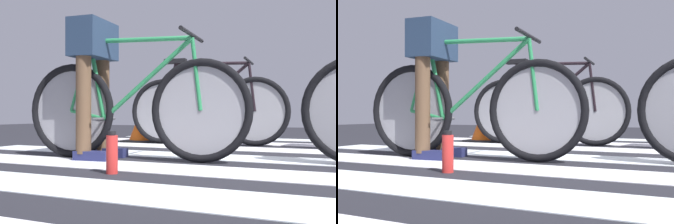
% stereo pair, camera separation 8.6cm
% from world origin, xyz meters
% --- Properties ---
extents(ground, '(18.00, 14.00, 0.02)m').
position_xyz_m(ground, '(0.00, 0.00, 0.01)').
color(ground, '#24242B').
extents(crosswalk_markings, '(5.40, 5.01, 0.00)m').
position_xyz_m(crosswalk_markings, '(-0.02, 0.05, 0.02)').
color(crosswalk_markings, white).
rests_on(crosswalk_markings, ground).
extents(bicycle_1_of_4, '(1.73, 0.52, 0.93)m').
position_xyz_m(bicycle_1_of_4, '(-0.96, -0.40, 0.41)').
color(bicycle_1_of_4, black).
rests_on(bicycle_1_of_4, ground).
extents(cyclist_1_of_4, '(0.35, 0.43, 1.03)m').
position_xyz_m(cyclist_1_of_4, '(-1.27, -0.43, 0.69)').
color(cyclist_1_of_4, brown).
rests_on(cyclist_1_of_4, ground).
extents(bicycle_4_of_4, '(1.73, 0.52, 0.93)m').
position_xyz_m(bicycle_4_of_4, '(-0.96, 1.17, 0.41)').
color(bicycle_4_of_4, black).
rests_on(bicycle_4_of_4, ground).
extents(water_bottle, '(0.07, 0.07, 0.24)m').
position_xyz_m(water_bottle, '(-0.73, -1.03, 0.13)').
color(water_bottle, red).
rests_on(water_bottle, ground).
extents(traffic_cone, '(0.39, 0.39, 0.44)m').
position_xyz_m(traffic_cone, '(-1.80, 1.30, 0.23)').
color(traffic_cone, black).
rests_on(traffic_cone, ground).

